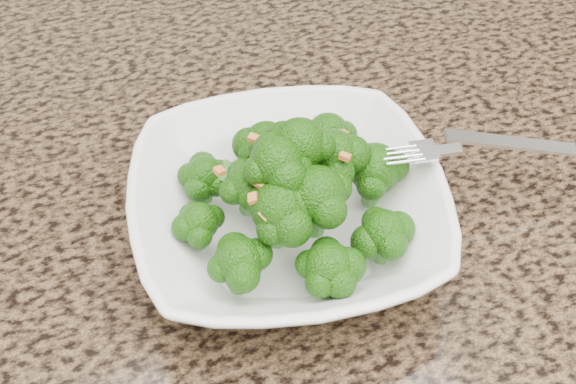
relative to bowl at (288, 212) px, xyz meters
name	(u,v)px	position (x,y,z in m)	size (l,w,h in m)	color
granite_counter	(190,190)	(-0.06, 0.09, -0.04)	(1.64, 1.04, 0.03)	brown
bowl	(288,212)	(0.00, 0.00, 0.00)	(0.23, 0.23, 0.06)	white
broccoli_pile	(288,150)	(0.00, 0.00, 0.06)	(0.20, 0.20, 0.07)	#1D5A0A
garlic_topping	(288,107)	(0.00, 0.00, 0.10)	(0.12, 0.12, 0.01)	orange
fork	(451,149)	(0.13, -0.01, 0.03)	(0.18, 0.03, 0.01)	silver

